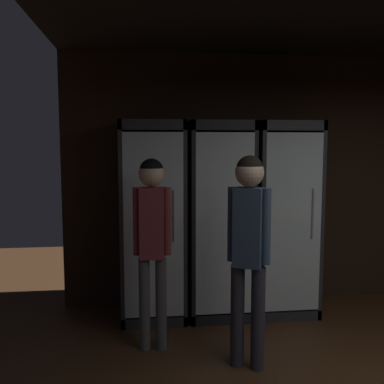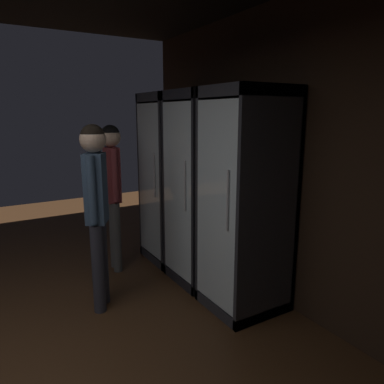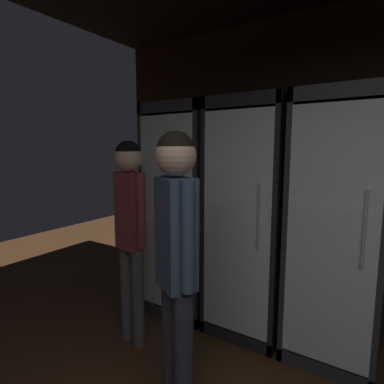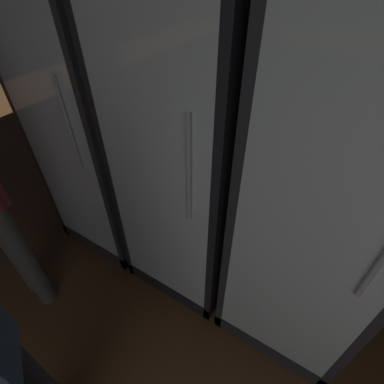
{
  "view_description": "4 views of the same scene",
  "coord_description": "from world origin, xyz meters",
  "px_view_note": "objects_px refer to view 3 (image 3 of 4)",
  "views": [
    {
      "loc": [
        -2.16,
        -1.87,
        1.81
      ],
      "look_at": [
        -1.61,
        2.68,
        1.31
      ],
      "focal_mm": 41.14,
      "sensor_mm": 36.0,
      "label": 1
    },
    {
      "loc": [
        1.84,
        0.59,
        1.82
      ],
      "look_at": [
        -1.14,
        2.37,
        1.05
      ],
      "focal_mm": 33.69,
      "sensor_mm": 36.0,
      "label": 2
    },
    {
      "loc": [
        -0.32,
        0.11,
        1.63
      ],
      "look_at": [
        -1.96,
        2.64,
        1.2
      ],
      "focal_mm": 28.96,
      "sensor_mm": 36.0,
      "label": 3
    },
    {
      "loc": [
        -0.65,
        1.54,
        1.8
      ],
      "look_at": [
        -1.16,
        2.35,
        0.97
      ],
      "focal_mm": 26.95,
      "sensor_mm": 36.0,
      "label": 4
    }
  ],
  "objects_px": {
    "cooler_far_left": "(189,211)",
    "cooler_left": "(254,219)",
    "shopper_far": "(130,216)",
    "cooler_center": "(338,230)",
    "shopper_near": "(176,249)"
  },
  "relations": [
    {
      "from": "cooler_left",
      "to": "shopper_near",
      "type": "distance_m",
      "value": 1.22
    },
    {
      "from": "cooler_far_left",
      "to": "cooler_left",
      "type": "xyz_separation_m",
      "value": [
        0.7,
        -0.0,
        0.0
      ]
    },
    {
      "from": "shopper_far",
      "to": "shopper_near",
      "type": "bearing_deg",
      "value": -28.37
    },
    {
      "from": "shopper_near",
      "to": "cooler_far_left",
      "type": "bearing_deg",
      "value": 120.62
    },
    {
      "from": "cooler_center",
      "to": "shopper_far",
      "type": "bearing_deg",
      "value": -150.19
    },
    {
      "from": "cooler_far_left",
      "to": "cooler_center",
      "type": "bearing_deg",
      "value": -0.04
    },
    {
      "from": "cooler_far_left",
      "to": "cooler_center",
      "type": "relative_size",
      "value": 1.0
    },
    {
      "from": "cooler_left",
      "to": "shopper_near",
      "type": "height_order",
      "value": "cooler_left"
    },
    {
      "from": "cooler_far_left",
      "to": "cooler_left",
      "type": "relative_size",
      "value": 1.0
    },
    {
      "from": "cooler_far_left",
      "to": "shopper_near",
      "type": "bearing_deg",
      "value": -59.38
    },
    {
      "from": "cooler_far_left",
      "to": "cooler_left",
      "type": "height_order",
      "value": "same"
    },
    {
      "from": "cooler_center",
      "to": "shopper_near",
      "type": "relative_size",
      "value": 1.19
    },
    {
      "from": "cooler_left",
      "to": "shopper_far",
      "type": "xyz_separation_m",
      "value": [
        -0.73,
        -0.82,
        0.09
      ]
    },
    {
      "from": "cooler_center",
      "to": "cooler_far_left",
      "type": "bearing_deg",
      "value": 179.96
    },
    {
      "from": "cooler_left",
      "to": "shopper_far",
      "type": "distance_m",
      "value": 1.09
    }
  ]
}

